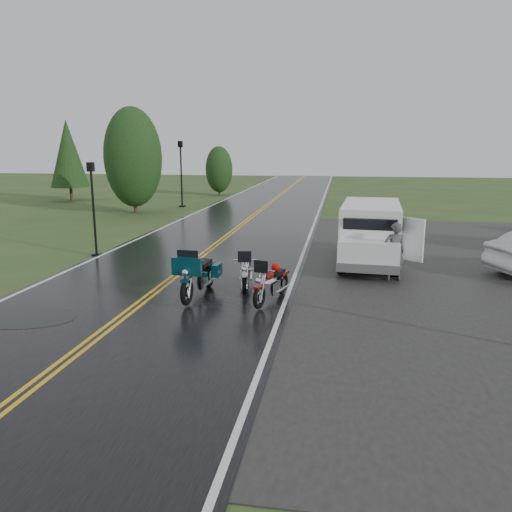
{
  "coord_description": "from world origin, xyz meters",
  "views": [
    {
      "loc": [
        5.18,
        -11.98,
        4.12
      ],
      "look_at": [
        2.8,
        2.0,
        1.0
      ],
      "focal_mm": 35.0,
      "sensor_mm": 36.0,
      "label": 1
    }
  ],
  "objects_px": {
    "motorcycle_red": "(259,288)",
    "motorcycle_silver": "(245,276)",
    "lamp_post_near_left": "(94,209)",
    "person_at_van": "(394,252)",
    "lamp_post_far_left": "(181,174)",
    "van_white": "(343,242)",
    "motorcycle_teal": "(186,281)"
  },
  "relations": [
    {
      "from": "motorcycle_teal",
      "to": "van_white",
      "type": "xyz_separation_m",
      "value": [
        3.97,
        4.22,
        0.36
      ]
    },
    {
      "from": "motorcycle_silver",
      "to": "lamp_post_near_left",
      "type": "relative_size",
      "value": 0.57
    },
    {
      "from": "person_at_van",
      "to": "lamp_post_far_left",
      "type": "distance_m",
      "value": 21.82
    },
    {
      "from": "person_at_van",
      "to": "lamp_post_far_left",
      "type": "relative_size",
      "value": 0.4
    },
    {
      "from": "motorcycle_teal",
      "to": "motorcycle_silver",
      "type": "distance_m",
      "value": 1.76
    },
    {
      "from": "motorcycle_silver",
      "to": "lamp_post_near_left",
      "type": "distance_m",
      "value": 8.02
    },
    {
      "from": "motorcycle_red",
      "to": "motorcycle_teal",
      "type": "height_order",
      "value": "motorcycle_teal"
    },
    {
      "from": "van_white",
      "to": "person_at_van",
      "type": "distance_m",
      "value": 1.7
    },
    {
      "from": "motorcycle_silver",
      "to": "person_at_van",
      "type": "distance_m",
      "value": 4.91
    },
    {
      "from": "van_white",
      "to": "lamp_post_near_left",
      "type": "relative_size",
      "value": 1.55
    },
    {
      "from": "motorcycle_teal",
      "to": "van_white",
      "type": "height_order",
      "value": "van_white"
    },
    {
      "from": "lamp_post_near_left",
      "to": "motorcycle_red",
      "type": "bearing_deg",
      "value": -36.97
    },
    {
      "from": "person_at_van",
      "to": "van_white",
      "type": "bearing_deg",
      "value": -31.21
    },
    {
      "from": "van_white",
      "to": "lamp_post_far_left",
      "type": "relative_size",
      "value": 1.22
    },
    {
      "from": "lamp_post_far_left",
      "to": "lamp_post_near_left",
      "type": "bearing_deg",
      "value": -83.9
    },
    {
      "from": "motorcycle_silver",
      "to": "person_at_van",
      "type": "xyz_separation_m",
      "value": [
        4.25,
        2.44,
        0.31
      ]
    },
    {
      "from": "motorcycle_red",
      "to": "motorcycle_silver",
      "type": "xyz_separation_m",
      "value": [
        -0.6,
        1.13,
        -0.01
      ]
    },
    {
      "from": "motorcycle_silver",
      "to": "van_white",
      "type": "distance_m",
      "value": 4.07
    },
    {
      "from": "motorcycle_red",
      "to": "motorcycle_silver",
      "type": "distance_m",
      "value": 1.28
    },
    {
      "from": "van_white",
      "to": "motorcycle_red",
      "type": "bearing_deg",
      "value": -112.59
    },
    {
      "from": "motorcycle_red",
      "to": "person_at_van",
      "type": "bearing_deg",
      "value": 60.25
    },
    {
      "from": "lamp_post_near_left",
      "to": "lamp_post_far_left",
      "type": "relative_size",
      "value": 0.79
    },
    {
      "from": "van_white",
      "to": "person_at_van",
      "type": "height_order",
      "value": "van_white"
    },
    {
      "from": "lamp_post_near_left",
      "to": "lamp_post_far_left",
      "type": "distance_m",
      "value": 15.97
    },
    {
      "from": "motorcycle_silver",
      "to": "lamp_post_near_left",
      "type": "height_order",
      "value": "lamp_post_near_left"
    },
    {
      "from": "motorcycle_teal",
      "to": "person_at_van",
      "type": "distance_m",
      "value": 6.63
    },
    {
      "from": "lamp_post_far_left",
      "to": "motorcycle_red",
      "type": "bearing_deg",
      "value": -67.26
    },
    {
      "from": "motorcycle_teal",
      "to": "lamp_post_near_left",
      "type": "height_order",
      "value": "lamp_post_near_left"
    },
    {
      "from": "motorcycle_red",
      "to": "motorcycle_teal",
      "type": "xyz_separation_m",
      "value": [
        -1.9,
        -0.05,
        0.11
      ]
    },
    {
      "from": "motorcycle_red",
      "to": "lamp_post_near_left",
      "type": "xyz_separation_m",
      "value": [
        -7.25,
        5.45,
        1.18
      ]
    },
    {
      "from": "lamp_post_far_left",
      "to": "motorcycle_teal",
      "type": "bearing_deg",
      "value": -71.77
    },
    {
      "from": "motorcycle_teal",
      "to": "van_white",
      "type": "bearing_deg",
      "value": 50.0
    }
  ]
}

